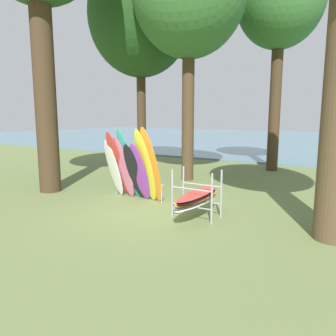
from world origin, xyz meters
The scene contains 5 objects.
ground_plane centered at (0.00, 0.00, 0.00)m, with size 80.00×80.00×0.00m, color olive.
lake_water centered at (0.00, 28.19, 0.05)m, with size 80.00×36.00×0.10m, color slate.
tree_mid_behind centered at (-4.41, 5.54, 7.05)m, with size 4.74×4.74×9.81m.
leaning_board_pile centered at (-1.22, 0.55, 1.03)m, with size 2.15×0.99×2.30m.
board_storage_rack centered at (1.25, 0.03, 0.52)m, with size 1.15×2.12×1.25m.
Camera 1 is at (4.80, -7.34, 2.62)m, focal length 34.85 mm.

